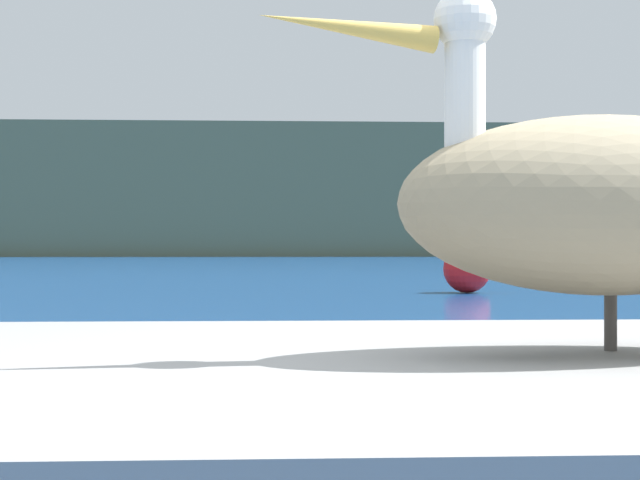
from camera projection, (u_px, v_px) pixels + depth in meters
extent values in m
cube|color=#5B664C|center=(276.00, 193.00, 72.49)|extent=(140.00, 11.49, 9.02)
cube|color=gray|center=(610.00, 477.00, 2.28)|extent=(3.70, 2.14, 0.55)
ellipsoid|color=gray|center=(610.00, 205.00, 2.28)|extent=(1.07, 0.66, 0.41)
cylinder|color=white|center=(465.00, 107.00, 2.21)|extent=(0.09, 0.09, 0.30)
sphere|color=white|center=(465.00, 20.00, 2.21)|extent=(0.14, 0.14, 0.14)
cone|color=gold|center=(348.00, 28.00, 2.15)|extent=(0.40, 0.13, 0.09)
cylinder|color=#4C4742|center=(611.00, 322.00, 2.38)|extent=(0.03, 0.03, 0.14)
sphere|color=red|center=(467.00, 269.00, 16.73)|extent=(0.79, 0.79, 0.79)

